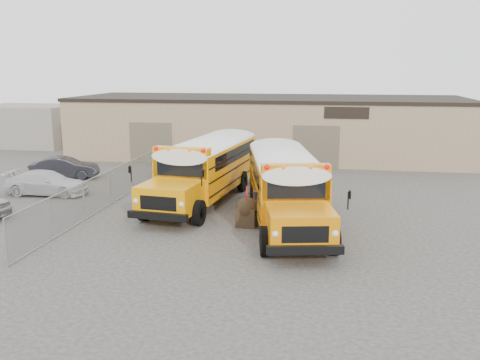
% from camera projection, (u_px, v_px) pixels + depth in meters
% --- Properties ---
extents(ground, '(120.00, 120.00, 0.00)m').
position_uv_depth(ground, '(212.00, 227.00, 23.63)').
color(ground, '#363431').
rests_on(ground, ground).
extents(warehouse, '(30.20, 10.20, 4.67)m').
position_uv_depth(warehouse, '(268.00, 126.00, 42.41)').
color(warehouse, tan).
rests_on(warehouse, ground).
extents(chainlink_fence, '(0.07, 18.07, 1.81)m').
position_uv_depth(chainlink_fence, '(110.00, 187.00, 27.35)').
color(chainlink_fence, gray).
rests_on(chainlink_fence, ground).
extents(distant_building_left, '(8.00, 6.00, 3.60)m').
position_uv_depth(distant_building_left, '(28.00, 125.00, 48.19)').
color(distant_building_left, gray).
rests_on(distant_building_left, ground).
extents(school_bus_left, '(4.12, 11.56, 3.32)m').
position_uv_depth(school_bus_left, '(242.00, 146.00, 34.71)').
color(school_bus_left, orange).
rests_on(school_bus_left, ground).
extents(school_bus_right, '(4.95, 11.50, 3.27)m').
position_uv_depth(school_bus_right, '(272.00, 156.00, 30.84)').
color(school_bus_right, orange).
rests_on(school_bus_right, ground).
extents(tarp_bundle, '(0.97, 0.97, 1.32)m').
position_uv_depth(tarp_bundle, '(247.00, 211.00, 23.61)').
color(tarp_bundle, black).
rests_on(tarp_bundle, ground).
extents(car_white, '(4.61, 1.96, 1.32)m').
position_uv_depth(car_white, '(47.00, 183.00, 29.55)').
color(car_white, silver).
rests_on(car_white, ground).
extents(car_dark, '(4.40, 2.41, 1.37)m').
position_uv_depth(car_dark, '(64.00, 168.00, 33.86)').
color(car_dark, black).
rests_on(car_dark, ground).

